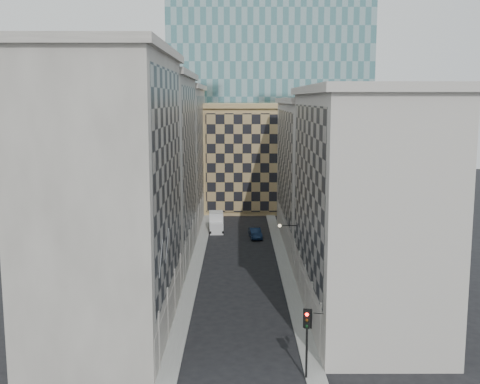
{
  "coord_description": "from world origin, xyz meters",
  "views": [
    {
      "loc": [
        -0.25,
        -38.64,
        19.53
      ],
      "look_at": [
        -0.07,
        12.62,
        11.6
      ],
      "focal_mm": 45.0,
      "sensor_mm": 36.0,
      "label": 1
    }
  ],
  "objects": [
    {
      "name": "box_truck",
      "position": [
        -3.5,
        49.26,
        1.21
      ],
      "size": [
        2.34,
        5.17,
        2.78
      ],
      "rotation": [
        0.0,
        0.0,
        0.06
      ],
      "color": "silver",
      "rests_on": "ground"
    },
    {
      "name": "sidewalk_east",
      "position": [
        5.25,
        30.0,
        0.07
      ],
      "size": [
        1.5,
        100.0,
        0.15
      ],
      "primitive_type": "cube",
      "color": "gray",
      "rests_on": "ground"
    },
    {
      "name": "bldg_left_a",
      "position": [
        -10.88,
        11.0,
        11.82
      ],
      "size": [
        10.8,
        22.8,
        23.7
      ],
      "color": "gray",
      "rests_on": "ground"
    },
    {
      "name": "bldg_left_c",
      "position": [
        -10.88,
        55.0,
        10.83
      ],
      "size": [
        10.8,
        22.8,
        21.7
      ],
      "color": "gray",
      "rests_on": "ground"
    },
    {
      "name": "bldg_right_a",
      "position": [
        10.88,
        15.0,
        10.32
      ],
      "size": [
        10.8,
        26.8,
        20.7
      ],
      "color": "#B5AEA6",
      "rests_on": "ground"
    },
    {
      "name": "traffic_light",
      "position": [
        4.55,
        1.15,
        3.72
      ],
      "size": [
        0.62,
        0.59,
        4.98
      ],
      "rotation": [
        0.0,
        0.0,
        -0.25
      ],
      "color": "black",
      "rests_on": "sidewalk_east"
    },
    {
      "name": "bracket_lamp",
      "position": [
        4.38,
        24.0,
        6.2
      ],
      "size": [
        1.98,
        0.36,
        0.36
      ],
      "color": "black",
      "rests_on": "ground"
    },
    {
      "name": "sidewalk_west",
      "position": [
        -5.25,
        30.0,
        0.07
      ],
      "size": [
        1.5,
        100.0,
        0.15
      ],
      "primitive_type": "cube",
      "color": "gray",
      "rests_on": "ground"
    },
    {
      "name": "church_tower",
      "position": [
        0.0,
        82.0,
        26.95
      ],
      "size": [
        7.2,
        7.2,
        51.5
      ],
      "color": "#2B2621",
      "rests_on": "ground"
    },
    {
      "name": "bldg_left_b",
      "position": [
        -10.88,
        33.0,
        11.32
      ],
      "size": [
        10.8,
        22.8,
        22.7
      ],
      "color": "gray",
      "rests_on": "ground"
    },
    {
      "name": "bldg_right_b",
      "position": [
        10.89,
        42.0,
        9.85
      ],
      "size": [
        10.8,
        28.8,
        19.7
      ],
      "color": "#B5AEA6",
      "rests_on": "ground"
    },
    {
      "name": "tan_block",
      "position": [
        2.0,
        67.9,
        9.44
      ],
      "size": [
        16.8,
        14.8,
        18.8
      ],
      "color": "tan",
      "rests_on": "ground"
    },
    {
      "name": "shop_sign",
      "position": [
        4.97,
        3.0,
        3.84
      ],
      "size": [
        1.17,
        0.64,
        0.72
      ],
      "rotation": [
        0.0,
        0.0,
        -0.25
      ],
      "color": "black",
      "rests_on": "ground"
    },
    {
      "name": "flagpoles_left",
      "position": [
        -5.9,
        6.0,
        8.0
      ],
      "size": [
        0.1,
        6.33,
        2.33
      ],
      "color": "gray",
      "rests_on": "ground"
    },
    {
      "name": "dark_car",
      "position": [
        2.21,
        44.6,
        0.72
      ],
      "size": [
        1.97,
        4.52,
        1.44
      ],
      "primitive_type": "imported",
      "rotation": [
        0.0,
        0.0,
        0.1
      ],
      "color": "#0F1E39",
      "rests_on": "ground"
    }
  ]
}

